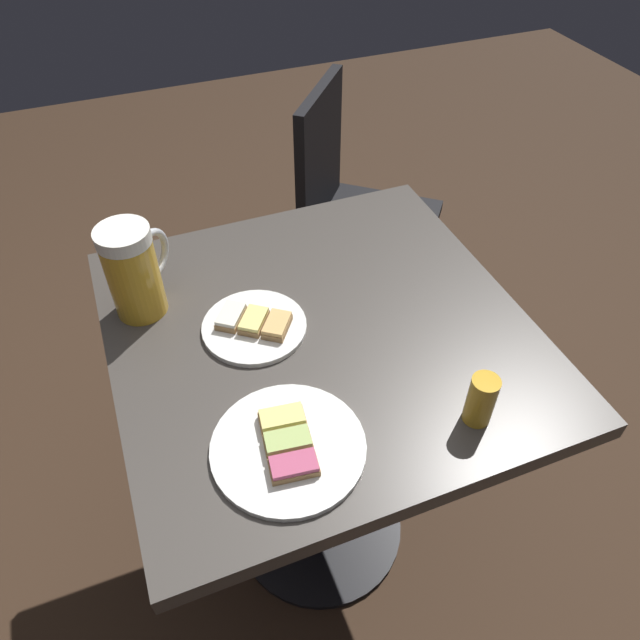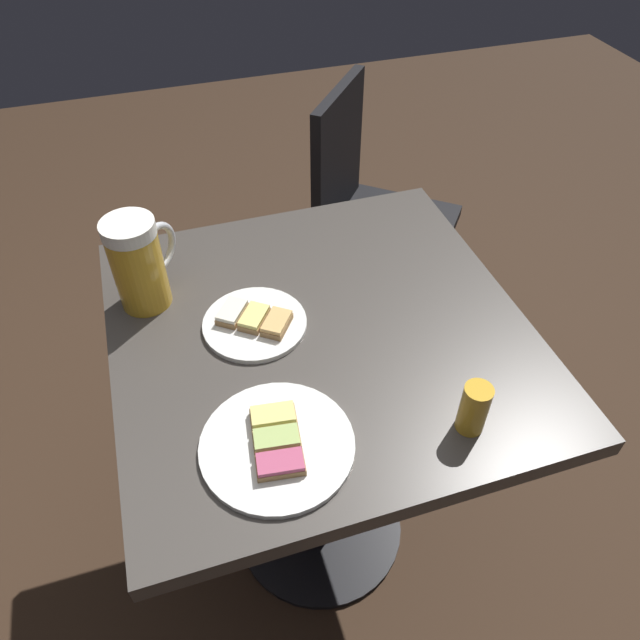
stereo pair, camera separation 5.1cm
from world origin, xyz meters
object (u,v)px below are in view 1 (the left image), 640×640
(plate_far, at_px, (288,446))
(plate_near, at_px, (254,325))
(beer_mug, at_px, (134,270))
(cafe_chair, at_px, (352,210))
(beer_glass_small, at_px, (481,400))

(plate_far, bearing_deg, plate_near, -5.81)
(plate_near, bearing_deg, beer_mug, 53.85)
(cafe_chair, bearing_deg, plate_far, 9.89)
(plate_far, height_order, cafe_chair, cafe_chair)
(beer_mug, xyz_separation_m, beer_glass_small, (-0.45, -0.45, -0.05))
(plate_near, height_order, beer_mug, beer_mug)
(beer_mug, distance_m, beer_glass_small, 0.64)
(plate_far, height_order, beer_glass_small, beer_glass_small)
(plate_far, relative_size, beer_mug, 1.30)
(plate_far, bearing_deg, beer_mug, 20.86)
(plate_far, bearing_deg, beer_glass_small, -100.19)
(plate_far, relative_size, beer_glass_small, 2.60)
(beer_mug, distance_m, cafe_chair, 0.91)
(beer_glass_small, distance_m, cafe_chair, 1.03)
(plate_far, xyz_separation_m, cafe_chair, (0.91, -0.51, -0.27))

